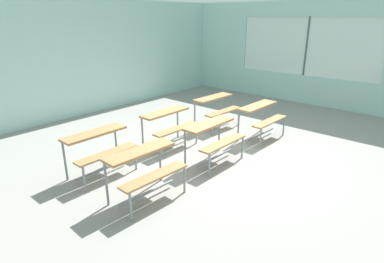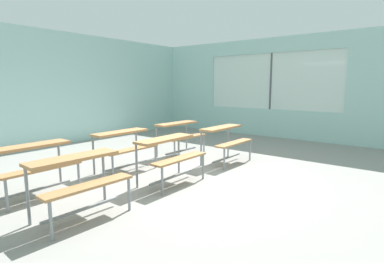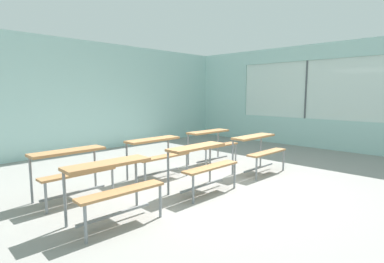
{
  "view_description": "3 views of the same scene",
  "coord_description": "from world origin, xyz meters",
  "views": [
    {
      "loc": [
        -4.55,
        -3.3,
        2.55
      ],
      "look_at": [
        -0.26,
        0.44,
        0.47
      ],
      "focal_mm": 29.59,
      "sensor_mm": 36.0,
      "label": 1
    },
    {
      "loc": [
        -3.8,
        -3.3,
        1.6
      ],
      "look_at": [
        0.26,
        -0.13,
        0.79
      ],
      "focal_mm": 28.0,
      "sensor_mm": 36.0,
      "label": 2
    },
    {
      "loc": [
        -3.8,
        -3.3,
        1.6
      ],
      "look_at": [
        0.52,
        0.89,
        0.83
      ],
      "focal_mm": 28.0,
      "sensor_mm": 36.0,
      "label": 3
    }
  ],
  "objects": [
    {
      "name": "wall_right",
      "position": [
        5.0,
        -0.13,
        1.45
      ],
      "size": [
        0.12,
        9.0,
        3.0
      ],
      "color": "#A8D1CC",
      "rests_on": "ground"
    },
    {
      "name": "ground",
      "position": [
        0.0,
        0.0,
        -0.03
      ],
      "size": [
        10.0,
        9.0,
        0.05
      ],
      "primitive_type": "cube",
      "color": "gray"
    },
    {
      "name": "wall_back",
      "position": [
        0.0,
        4.5,
        1.5
      ],
      "size": [
        10.0,
        0.12,
        3.0
      ],
      "primitive_type": "cube",
      "color": "#A8D1CC",
      "rests_on": "ground"
    },
    {
      "name": "desk_bench_r1c2",
      "position": [
        1.34,
        1.06,
        0.56
      ],
      "size": [
        1.13,
        0.64,
        0.74
      ],
      "rotation": [
        0.0,
        0.0,
        -0.05
      ],
      "color": "#A87547",
      "rests_on": "ground"
    },
    {
      "name": "desk_bench_r0c1",
      "position": [
        -0.27,
        -0.09,
        0.56
      ],
      "size": [
        1.1,
        0.6,
        0.74
      ],
      "rotation": [
        0.0,
        0.0,
        -0.01
      ],
      "color": "#A87547",
      "rests_on": "ground"
    },
    {
      "name": "desk_bench_r1c0",
      "position": [
        -1.9,
        1.05,
        0.56
      ],
      "size": [
        1.1,
        0.59,
        0.74
      ],
      "rotation": [
        0.0,
        0.0,
        -0.0
      ],
      "color": "#A87547",
      "rests_on": "ground"
    },
    {
      "name": "desk_bench_r0c2",
      "position": [
        1.39,
        -0.12,
        0.56
      ],
      "size": [
        1.11,
        0.62,
        0.74
      ],
      "rotation": [
        0.0,
        0.0,
        -0.02
      ],
      "color": "#A87547",
      "rests_on": "ground"
    },
    {
      "name": "desk_bench_r0c0",
      "position": [
        -1.9,
        -0.1,
        0.56
      ],
      "size": [
        1.12,
        0.63,
        0.74
      ],
      "rotation": [
        0.0,
        0.0,
        -0.04
      ],
      "color": "#A87547",
      "rests_on": "ground"
    },
    {
      "name": "desk_bench_r1c1",
      "position": [
        -0.28,
        1.04,
        0.56
      ],
      "size": [
        1.11,
        0.6,
        0.74
      ],
      "rotation": [
        0.0,
        0.0,
        -0.01
      ],
      "color": "#A87547",
      "rests_on": "ground"
    }
  ]
}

